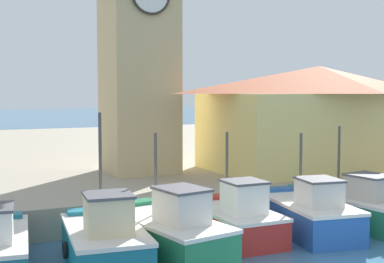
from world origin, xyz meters
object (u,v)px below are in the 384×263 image
at_px(fishing_boat_center, 234,219).
at_px(fishing_boat_mid_right, 308,213).
at_px(clock_tower, 139,29).
at_px(fishing_boat_left_inner, 105,241).
at_px(fishing_boat_mid_left, 167,232).
at_px(warehouse_right, 319,116).
at_px(fishing_boat_right_inner, 352,206).

relative_size(fishing_boat_center, fishing_boat_mid_right, 0.86).
bearing_deg(clock_tower, fishing_boat_left_inner, -115.07).
relative_size(fishing_boat_mid_left, fishing_boat_mid_right, 1.06).
relative_size(fishing_boat_left_inner, fishing_boat_center, 1.07).
bearing_deg(warehouse_right, fishing_boat_mid_left, -147.80).
xyz_separation_m(fishing_boat_center, fishing_boat_mid_right, (2.81, -0.51, 0.03)).
bearing_deg(warehouse_right, fishing_boat_mid_right, -130.64).
distance_m(fishing_boat_mid_right, warehouse_right, 9.83).
height_order(fishing_boat_mid_right, warehouse_right, warehouse_right).
xyz_separation_m(fishing_boat_left_inner, fishing_boat_mid_right, (7.82, 0.50, -0.04)).
bearing_deg(fishing_boat_center, fishing_boat_left_inner, -168.53).
bearing_deg(fishing_boat_center, clock_tower, 91.86).
xyz_separation_m(fishing_boat_mid_right, fishing_boat_right_inner, (2.45, 0.42, -0.04)).
height_order(clock_tower, warehouse_right, clock_tower).
relative_size(fishing_boat_left_inner, warehouse_right, 0.38).
height_order(fishing_boat_mid_right, fishing_boat_right_inner, fishing_boat_right_inner).
bearing_deg(fishing_boat_right_inner, clock_tower, 121.29).
bearing_deg(fishing_boat_mid_left, fishing_boat_right_inner, 5.53).
bearing_deg(fishing_boat_mid_right, fishing_boat_mid_left, -176.29).
height_order(fishing_boat_left_inner, fishing_boat_center, fishing_boat_left_inner).
distance_m(fishing_boat_left_inner, clock_tower, 13.39).
bearing_deg(fishing_boat_left_inner, fishing_boat_right_inner, 5.13).
height_order(fishing_boat_mid_left, fishing_boat_mid_right, fishing_boat_mid_left).
distance_m(fishing_boat_center, clock_tower, 11.78).
bearing_deg(fishing_boat_left_inner, fishing_boat_mid_left, 3.54).
bearing_deg(fishing_boat_mid_right, fishing_boat_center, 169.63).
distance_m(fishing_boat_left_inner, fishing_boat_mid_right, 7.83).
height_order(fishing_boat_center, warehouse_right, warehouse_right).
xyz_separation_m(fishing_boat_left_inner, fishing_boat_center, (5.01, 1.02, -0.07)).
bearing_deg(fishing_boat_mid_right, fishing_boat_left_inner, -176.33).
height_order(fishing_boat_mid_left, fishing_boat_center, fishing_boat_mid_left).
distance_m(fishing_boat_left_inner, warehouse_right, 16.11).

